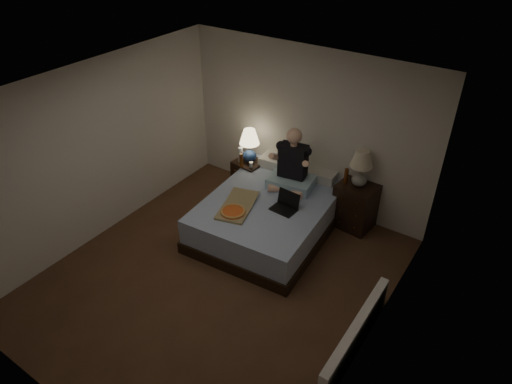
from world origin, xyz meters
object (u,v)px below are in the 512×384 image
Objects in this scene: beer_bottle_left at (241,160)px; person at (292,160)px; nightstand_left at (249,177)px; bed at (270,214)px; nightstand_right at (355,205)px; laptop at (284,203)px; lamp_right at (361,169)px; water_bottle at (241,155)px; radiator at (356,335)px; lamp_left at (250,146)px; soda_can at (251,165)px; beer_bottle_right at (346,176)px; pizza_box at (233,212)px.

person is at bearing -1.64° from beer_bottle_left.
bed is at bearing -32.84° from nightstand_left.
laptop reaches higher than nightstand_right.
nightstand_right is 2.07× the size of laptop.
bed is 2.35× the size of person.
lamp_right is at bearing 12.80° from person.
radiator is at bearing -32.79° from water_bottle.
beer_bottle_left reaches higher than radiator.
nightstand_right is 1.89m from lamp_left.
lamp_left is (-0.83, 0.67, 0.59)m from bed.
soda_can is at bearing -38.90° from nightstand_left.
person is 2.74× the size of laptop.
nightstand_left is 1.73m from beer_bottle_right.
lamp_left is at bearing 148.67° from laptop.
radiator is at bearing -51.67° from person.
person reaches higher than lamp_left.
nightstand_left is 3.36m from radiator.
beer_bottle_right is at bearing 2.89° from lamp_left.
nightstand_right is 2.82× the size of water_bottle.
laptop is at bearing -77.61° from person.
person reaches higher than nightstand_right.
lamp_right is 0.98m from person.
beer_bottle_left is at bearing -169.73° from beer_bottle_right.
bed is 1.36× the size of radiator.
beer_bottle_left is 1.29m from laptop.
laptop is (1.14, -0.59, -0.03)m from beer_bottle_left.
bed is at bearing -36.66° from soda_can.
soda_can is at bearing -170.44° from lamp_right.
radiator is (2.61, -1.77, -0.43)m from soda_can.
beer_bottle_right reaches higher than bed.
bed is 1.46m from lamp_right.
laptop is at bearing 145.14° from radiator.
pizza_box is at bearing -113.58° from bed.
beer_bottle_right is (1.63, 0.08, -0.04)m from lamp_left.
soda_can is 1.53m from beer_bottle_right.
lamp_right is at bearing 11.91° from beer_bottle_right.
person is 1.22× the size of pizza_box.
lamp_left is at bearing 144.89° from radiator.
lamp_left is at bearing -176.18° from lamp_right.
person is (0.92, -0.22, 0.72)m from nightstand_left.
soda_can is 0.87m from person.
lamp_left is at bearing 39.82° from water_bottle.
pizza_box is at bearing 163.00° from radiator.
beer_bottle_left is at bearing 148.09° from radiator.
lamp_left is 2.24× the size of water_bottle.
beer_bottle_right reaches higher than beer_bottle_left.
pizza_box is (-1.02, -1.37, -0.23)m from beer_bottle_right.
nightstand_left is 0.36× the size of radiator.
lamp_left is 1.00× the size of lamp_right.
lamp_right is (1.82, 0.12, 0.13)m from lamp_left.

